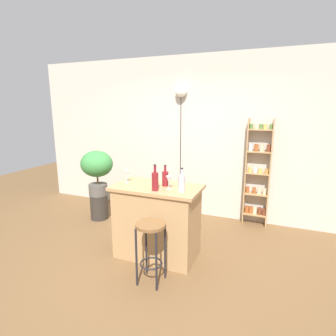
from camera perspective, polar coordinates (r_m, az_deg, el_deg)
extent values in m
plane|color=brown|center=(3.60, -4.28, -19.79)|extent=(12.00, 12.00, 0.00)
cube|color=#BCB2A3|center=(4.89, 5.65, 6.34)|extent=(6.40, 0.10, 2.80)
cube|color=#A87F51|center=(3.62, -2.26, -11.36)|extent=(1.02, 0.58, 0.91)
cube|color=#A87F51|center=(3.46, -2.33, -4.13)|extent=(1.11, 0.63, 0.04)
cylinder|color=black|center=(3.12, -6.63, -18.16)|extent=(0.02, 0.02, 0.67)
cylinder|color=black|center=(3.03, -2.44, -19.12)|extent=(0.02, 0.02, 0.67)
cylinder|color=black|center=(3.30, -4.58, -16.25)|extent=(0.02, 0.02, 0.67)
cylinder|color=black|center=(3.22, -0.61, -17.07)|extent=(0.02, 0.02, 0.67)
torus|color=black|center=(3.22, -3.54, -19.31)|extent=(0.26, 0.26, 0.02)
cylinder|color=brown|center=(3.00, -3.66, -11.82)|extent=(0.33, 0.33, 0.03)
cube|color=#A87F51|center=(4.66, 15.98, -0.88)|extent=(0.02, 0.15, 1.76)
cube|color=#A87F51|center=(4.64, 20.53, -1.26)|extent=(0.02, 0.15, 1.76)
cube|color=#A87F51|center=(4.85, 17.67, -9.18)|extent=(0.35, 0.15, 0.02)
cylinder|color=#994C23|center=(4.84, 16.16, -8.32)|extent=(0.07, 0.07, 0.11)
cylinder|color=#994C23|center=(4.84, 16.95, -8.38)|extent=(0.07, 0.07, 0.11)
cylinder|color=beige|center=(4.84, 17.70, -8.44)|extent=(0.07, 0.07, 0.11)
cylinder|color=brown|center=(4.82, 18.59, -8.55)|extent=(0.07, 0.07, 0.11)
cylinder|color=brown|center=(4.82, 19.48, -8.65)|extent=(0.07, 0.07, 0.11)
cube|color=#A87F51|center=(4.74, 17.96, -5.21)|extent=(0.35, 0.15, 0.02)
cylinder|color=#994C23|center=(4.73, 16.29, -4.39)|extent=(0.06, 0.06, 0.10)
cylinder|color=#994C23|center=(4.72, 17.58, -4.50)|extent=(0.06, 0.06, 0.10)
cylinder|color=beige|center=(4.71, 18.49, -4.59)|extent=(0.06, 0.06, 0.10)
cylinder|color=beige|center=(4.71, 19.54, -4.68)|extent=(0.06, 0.06, 0.10)
cube|color=#A87F51|center=(4.65, 18.25, -1.07)|extent=(0.35, 0.15, 0.02)
cylinder|color=gold|center=(4.65, 16.75, -0.34)|extent=(0.06, 0.06, 0.08)
cylinder|color=silver|center=(4.63, 17.78, -0.47)|extent=(0.06, 0.06, 0.08)
cylinder|color=gold|center=(4.63, 18.71, -0.55)|extent=(0.06, 0.06, 0.08)
cylinder|color=#AD7A38|center=(4.62, 19.96, -0.65)|extent=(0.06, 0.06, 0.08)
cube|color=#A87F51|center=(4.58, 18.55, 3.22)|extent=(0.35, 0.15, 0.02)
cylinder|color=silver|center=(4.58, 16.88, 4.17)|extent=(0.06, 0.06, 0.11)
cylinder|color=#994C23|center=(4.56, 18.00, 4.06)|extent=(0.06, 0.06, 0.11)
cylinder|color=beige|center=(4.56, 19.04, 3.98)|extent=(0.06, 0.06, 0.11)
cylinder|color=brown|center=(4.56, 20.34, 3.89)|extent=(0.06, 0.06, 0.11)
cube|color=#A87F51|center=(4.54, 18.86, 7.61)|extent=(0.35, 0.15, 0.02)
cylinder|color=#4C7033|center=(4.54, 17.02, 8.34)|extent=(0.06, 0.06, 0.08)
cylinder|color=beige|center=(4.54, 18.06, 8.27)|extent=(0.06, 0.06, 0.08)
cylinder|color=#4C7033|center=(4.53, 18.92, 8.20)|extent=(0.06, 0.06, 0.08)
cylinder|color=gold|center=(4.53, 19.72, 8.14)|extent=(0.06, 0.06, 0.08)
cylinder|color=#4C7033|center=(4.52, 20.81, 8.06)|extent=(0.06, 0.06, 0.08)
cylinder|color=#2D2823|center=(4.99, -14.21, -7.86)|extent=(0.30, 0.30, 0.43)
cylinder|color=#514C47|center=(4.89, -14.41, -4.37)|extent=(0.32, 0.32, 0.20)
cylinder|color=brown|center=(4.84, -14.52, -2.34)|extent=(0.03, 0.03, 0.16)
ellipsoid|color=#387F3D|center=(4.78, -14.70, 0.85)|extent=(0.56, 0.50, 0.45)
cylinder|color=#B2B2B7|center=(3.21, 2.87, -3.27)|extent=(0.08, 0.08, 0.20)
cylinder|color=#B2B2B7|center=(3.17, 2.90, -0.88)|extent=(0.03, 0.03, 0.08)
cylinder|color=black|center=(3.16, 2.91, -0.09)|extent=(0.04, 0.04, 0.01)
cylinder|color=maroon|center=(3.44, -0.59, -2.27)|extent=(0.08, 0.08, 0.19)
cylinder|color=maroon|center=(3.41, -0.59, -0.17)|extent=(0.03, 0.03, 0.07)
cylinder|color=black|center=(3.40, -0.59, 0.53)|extent=(0.03, 0.03, 0.01)
cylinder|color=maroon|center=(3.25, -2.72, -2.84)|extent=(0.08, 0.08, 0.22)
cylinder|color=maroon|center=(3.21, -2.75, -0.21)|extent=(0.03, 0.03, 0.09)
cylinder|color=black|center=(3.20, -2.76, 0.64)|extent=(0.03, 0.03, 0.01)
cylinder|color=silver|center=(3.66, -8.63, -2.98)|extent=(0.06, 0.06, 0.00)
cylinder|color=silver|center=(3.64, -8.65, -2.39)|extent=(0.01, 0.01, 0.08)
cone|color=silver|center=(3.63, -8.69, -1.16)|extent=(0.07, 0.07, 0.08)
cylinder|color=silver|center=(3.33, 0.20, -4.41)|extent=(0.06, 0.06, 0.00)
cylinder|color=silver|center=(3.31, 0.20, -3.75)|extent=(0.01, 0.01, 0.08)
cone|color=silver|center=(3.29, 0.20, -2.42)|extent=(0.07, 0.07, 0.08)
cylinder|color=black|center=(4.90, 2.62, 2.85)|extent=(0.01, 0.01, 2.20)
sphere|color=white|center=(4.84, 2.75, 15.80)|extent=(0.21, 0.21, 0.21)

